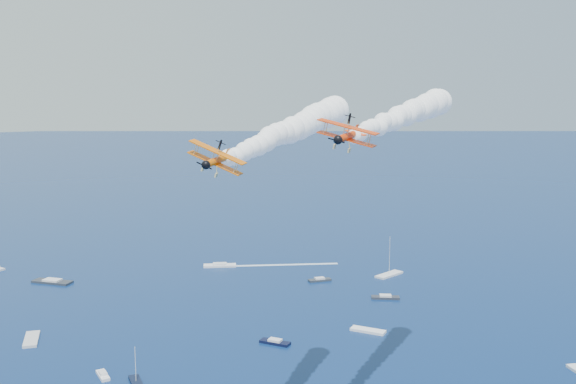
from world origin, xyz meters
TOP-DOWN VIEW (x-y plane):
  - biplane_lead at (9.13, 24.70)m, footprint 12.28×13.13m
  - biplane_trail at (-14.14, 18.22)m, footprint 10.47×10.76m
  - smoke_trail_lead at (31.98, 40.35)m, footprint 57.23×53.90m
  - smoke_trail_trail at (6.52, 36.67)m, footprint 57.36×57.04m
  - spectator_boats at (-8.41, 109.51)m, footprint 211.92×183.20m
  - boat_wakes at (-20.79, 118.44)m, footprint 199.47×208.06m

SIDE VIEW (x-z plane):
  - boat_wakes at x=-20.79m, z-range 0.01..0.05m
  - spectator_boats at x=-8.41m, z-range 0.00..0.70m
  - biplane_trail at x=-14.14m, z-range 53.08..60.34m
  - biplane_lead at x=9.13m, z-range 54.42..62.36m
  - smoke_trail_trail at x=6.52m, z-range 53.89..63.71m
  - smoke_trail_lead at x=31.98m, z-range 55.57..65.39m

